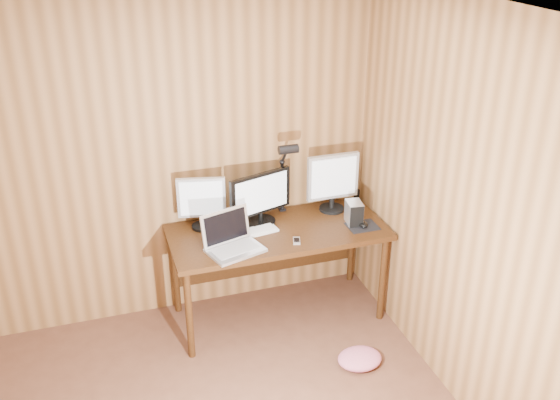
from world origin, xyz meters
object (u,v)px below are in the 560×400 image
desk_lamp (285,167)px  desk (275,240)px  keyboard (249,233)px  speaker (357,196)px  phone (297,241)px  monitor_left (202,202)px  monitor_right (333,181)px  monitor_center (260,198)px  mouse (363,224)px  hard_drive (354,213)px  laptop (231,240)px

desk_lamp → desk: bearing=-139.7°
desk → keyboard: (-0.22, -0.07, 0.13)m
speaker → desk: bearing=-165.7°
phone → monitor_left: bearing=162.2°
monitor_right → keyboard: monitor_right is taller
monitor_center → keyboard: 0.28m
monitor_right → mouse: (0.11, -0.33, -0.23)m
desk → hard_drive: (0.58, -0.14, 0.21)m
monitor_center → speaker: size_ratio=4.69×
monitor_center → phone: (0.16, -0.36, -0.20)m
monitor_left → monitor_right: monitor_right is taller
laptop → mouse: bearing=-16.2°
mouse → hard_drive: (-0.04, 0.07, 0.06)m
desk → desk_lamp: desk_lamp is taller
monitor_left → monitor_right: 1.02m
keyboard → desk_lamp: desk_lamp is taller
keyboard → phone: (0.29, -0.21, -0.00)m
hard_drive → monitor_right: bearing=113.6°
keyboard → desk_lamp: bearing=23.1°
speaker → laptop: bearing=-159.8°
monitor_center → hard_drive: (0.66, -0.23, -0.12)m
hard_drive → phone: size_ratio=1.58×
monitor_right → desk_lamp: 0.40m
monitor_right → laptop: size_ratio=1.06×
laptop → mouse: (1.01, 0.02, -0.04)m
mouse → keyboard: bearing=161.8°
desk → desk_lamp: (0.13, 0.16, 0.51)m
desk → monitor_center: bearing=135.7°
mouse → desk_lamp: bearing=134.6°
keyboard → mouse: (0.84, -0.14, 0.01)m
desk_lamp → monitor_left: bearing=172.2°
speaker → hard_drive: bearing=-117.5°
monitor_right → speaker: (0.25, 0.07, -0.20)m
monitor_left → speaker: size_ratio=3.77×
desk → monitor_center: 0.35m
speaker → phone: bearing=-145.4°
mouse → desk_lamp: 0.71m
laptop → mouse: laptop is taller
laptop → keyboard: bearing=25.9°
monitor_right → keyboard: 0.78m
desk_lamp → keyboard: bearing=-157.0°
desk → monitor_left: 0.63m
keyboard → monitor_center: bearing=39.3°
laptop → desk_lamp: size_ratio=0.69×
keyboard → desk_lamp: size_ratio=0.69×
monitor_center → monitor_right: size_ratio=1.07×
hard_drive → desk_lamp: desk_lamp is taller
monitor_right → hard_drive: monitor_right is taller
desk_lamp → monitor_right: bearing=-15.2°
monitor_left → phone: 0.75m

